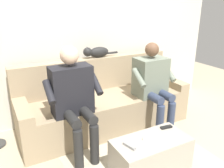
% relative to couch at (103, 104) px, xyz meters
% --- Properties ---
extents(ground_plane, '(8.00, 8.00, 0.00)m').
position_rel_couch_xyz_m(ground_plane, '(0.00, 0.74, -0.31)').
color(ground_plane, tan).
extents(back_wall, '(4.43, 0.06, 2.75)m').
position_rel_couch_xyz_m(back_wall, '(0.00, -0.48, 1.06)').
color(back_wall, beige).
rests_on(back_wall, ground).
extents(couch, '(2.31, 0.80, 0.92)m').
position_rel_couch_xyz_m(couch, '(0.00, 0.00, 0.00)').
color(couch, '#9E896B').
rests_on(couch, ground).
extents(coffee_table, '(0.79, 0.40, 0.36)m').
position_rel_couch_xyz_m(coffee_table, '(0.00, 1.10, -0.13)').
color(coffee_table, '#A89E8E').
rests_on(coffee_table, ground).
extents(person_left_seated, '(0.56, 0.56, 1.17)m').
position_rel_couch_xyz_m(person_left_seated, '(-0.56, 0.36, 0.36)').
color(person_left_seated, slate).
rests_on(person_left_seated, ground).
extents(person_right_seated, '(0.60, 0.56, 1.23)m').
position_rel_couch_xyz_m(person_right_seated, '(0.56, 0.40, 0.38)').
color(person_right_seated, black).
rests_on(person_right_seated, ground).
extents(cat_on_backrest, '(0.53, 0.13, 0.16)m').
position_rel_couch_xyz_m(cat_on_backrest, '(-0.03, -0.26, 0.68)').
color(cat_on_backrest, black).
rests_on(cat_on_backrest, couch).
extents(remote_white, '(0.12, 0.13, 0.02)m').
position_rel_couch_xyz_m(remote_white, '(0.03, 1.11, 0.06)').
color(remote_white, white).
rests_on(remote_white, coffee_table).
extents(remote_gray, '(0.07, 0.15, 0.03)m').
position_rel_couch_xyz_m(remote_gray, '(0.27, 1.10, 0.06)').
color(remote_gray, gray).
rests_on(remote_gray, coffee_table).
extents(remote_black, '(0.14, 0.06, 0.02)m').
position_rel_couch_xyz_m(remote_black, '(-0.28, 0.99, 0.06)').
color(remote_black, black).
rests_on(remote_black, coffee_table).
extents(floor_rug, '(1.59, 1.63, 0.01)m').
position_rel_couch_xyz_m(floor_rug, '(0.00, 0.97, -0.31)').
color(floor_rug, '#B7AD93').
rests_on(floor_rug, ground).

